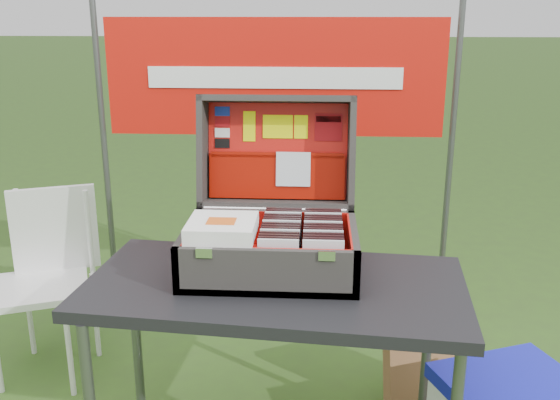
# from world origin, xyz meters

# --- Properties ---
(table) EXTENTS (1.27, 0.72, 0.76)m
(table) POSITION_xyz_m (0.08, -0.04, 0.38)
(table) COLOR black
(table) RESTS_ON ground
(table_top) EXTENTS (1.27, 0.72, 0.04)m
(table_top) POSITION_xyz_m (0.08, -0.04, 0.74)
(table_top) COLOR black
(table_top) RESTS_ON ground
(table_leg_bl) EXTENTS (0.04, 0.04, 0.72)m
(table_leg_bl) POSITION_xyz_m (-0.47, 0.21, 0.36)
(table_leg_bl) COLOR #59595B
(table_leg_bl) RESTS_ON ground
(table_leg_br) EXTENTS (0.04, 0.04, 0.72)m
(table_leg_br) POSITION_xyz_m (0.63, 0.21, 0.36)
(table_leg_br) COLOR #59595B
(table_leg_br) RESTS_ON ground
(suitcase) EXTENTS (0.57, 0.57, 0.54)m
(suitcase) POSITION_xyz_m (0.06, 0.11, 1.03)
(suitcase) COLOR #403C39
(suitcase) RESTS_ON table
(suitcase_base_bottom) EXTENTS (0.57, 0.41, 0.02)m
(suitcase_base_bottom) POSITION_xyz_m (0.06, 0.05, 0.77)
(suitcase_base_bottom) COLOR #403C39
(suitcase_base_bottom) RESTS_ON table_top
(suitcase_base_wall_front) EXTENTS (0.57, 0.02, 0.15)m
(suitcase_base_wall_front) POSITION_xyz_m (0.06, -0.14, 0.84)
(suitcase_base_wall_front) COLOR #403C39
(suitcase_base_wall_front) RESTS_ON table_top
(suitcase_base_wall_back) EXTENTS (0.57, 0.02, 0.15)m
(suitcase_base_wall_back) POSITION_xyz_m (0.06, 0.24, 0.84)
(suitcase_base_wall_back) COLOR #403C39
(suitcase_base_wall_back) RESTS_ON table_top
(suitcase_base_wall_left) EXTENTS (0.02, 0.41, 0.15)m
(suitcase_base_wall_left) POSITION_xyz_m (-0.21, 0.05, 0.84)
(suitcase_base_wall_left) COLOR #403C39
(suitcase_base_wall_left) RESTS_ON table_top
(suitcase_base_wall_right) EXTENTS (0.02, 0.41, 0.15)m
(suitcase_base_wall_right) POSITION_xyz_m (0.33, 0.05, 0.84)
(suitcase_base_wall_right) COLOR #403C39
(suitcase_base_wall_right) RESTS_ON table_top
(suitcase_liner_floor) EXTENTS (0.53, 0.36, 0.01)m
(suitcase_liner_floor) POSITION_xyz_m (0.06, 0.05, 0.79)
(suitcase_liner_floor) COLOR red
(suitcase_liner_floor) RESTS_ON suitcase_base_bottom
(suitcase_latch_left) EXTENTS (0.05, 0.01, 0.03)m
(suitcase_latch_left) POSITION_xyz_m (-0.12, -0.16, 0.91)
(suitcase_latch_left) COLOR silver
(suitcase_latch_left) RESTS_ON suitcase_base_wall_front
(suitcase_latch_right) EXTENTS (0.05, 0.01, 0.03)m
(suitcase_latch_right) POSITION_xyz_m (0.24, -0.16, 0.91)
(suitcase_latch_right) COLOR silver
(suitcase_latch_right) RESTS_ON suitcase_base_wall_front
(suitcase_hinge) EXTENTS (0.51, 0.02, 0.02)m
(suitcase_hinge) POSITION_xyz_m (0.06, 0.25, 0.92)
(suitcase_hinge) COLOR silver
(suitcase_hinge) RESTS_ON suitcase_base_wall_back
(suitcase_lid_back) EXTENTS (0.57, 0.09, 0.41)m
(suitcase_lid_back) POSITION_xyz_m (0.06, 0.43, 1.09)
(suitcase_lid_back) COLOR #403C39
(suitcase_lid_back) RESTS_ON suitcase_base_wall_back
(suitcase_lid_rim_far) EXTENTS (0.57, 0.15, 0.05)m
(suitcase_lid_rim_far) POSITION_xyz_m (0.06, 0.40, 1.29)
(suitcase_lid_rim_far) COLOR #403C39
(suitcase_lid_rim_far) RESTS_ON suitcase_lid_back
(suitcase_lid_rim_near) EXTENTS (0.57, 0.15, 0.05)m
(suitcase_lid_rim_near) POSITION_xyz_m (0.06, 0.33, 0.91)
(suitcase_lid_rim_near) COLOR #403C39
(suitcase_lid_rim_near) RESTS_ON suitcase_lid_back
(suitcase_lid_rim_left) EXTENTS (0.02, 0.22, 0.43)m
(suitcase_lid_rim_left) POSITION_xyz_m (-0.21, 0.36, 1.10)
(suitcase_lid_rim_left) COLOR #403C39
(suitcase_lid_rim_left) RESTS_ON suitcase_lid_back
(suitcase_lid_rim_right) EXTENTS (0.02, 0.22, 0.43)m
(suitcase_lid_rim_right) POSITION_xyz_m (0.33, 0.36, 1.10)
(suitcase_lid_rim_right) COLOR #403C39
(suitcase_lid_rim_right) RESTS_ON suitcase_lid_back
(suitcase_lid_liner) EXTENTS (0.52, 0.07, 0.36)m
(suitcase_lid_liner) POSITION_xyz_m (0.06, 0.41, 1.09)
(suitcase_lid_liner) COLOR red
(suitcase_lid_liner) RESTS_ON suitcase_lid_back
(suitcase_liner_wall_front) EXTENTS (0.53, 0.01, 0.13)m
(suitcase_liner_wall_front) POSITION_xyz_m (0.06, -0.13, 0.85)
(suitcase_liner_wall_front) COLOR red
(suitcase_liner_wall_front) RESTS_ON suitcase_base_bottom
(suitcase_liner_wall_back) EXTENTS (0.53, 0.01, 0.13)m
(suitcase_liner_wall_back) POSITION_xyz_m (0.06, 0.23, 0.85)
(suitcase_liner_wall_back) COLOR red
(suitcase_liner_wall_back) RESTS_ON suitcase_base_bottom
(suitcase_liner_wall_left) EXTENTS (0.01, 0.36, 0.13)m
(suitcase_liner_wall_left) POSITION_xyz_m (-0.20, 0.05, 0.85)
(suitcase_liner_wall_left) COLOR red
(suitcase_liner_wall_left) RESTS_ON suitcase_base_bottom
(suitcase_liner_wall_right) EXTENTS (0.01, 0.36, 0.13)m
(suitcase_liner_wall_right) POSITION_xyz_m (0.32, 0.05, 0.85)
(suitcase_liner_wall_right) COLOR red
(suitcase_liner_wall_right) RESTS_ON suitcase_base_bottom
(suitcase_lid_pocket) EXTENTS (0.51, 0.06, 0.17)m
(suitcase_lid_pocket) POSITION_xyz_m (0.06, 0.38, 1.00)
(suitcase_lid_pocket) COLOR #8A0C02
(suitcase_lid_pocket) RESTS_ON suitcase_lid_liner
(suitcase_pocket_edge) EXTENTS (0.50, 0.02, 0.02)m
(suitcase_pocket_edge) POSITION_xyz_m (0.06, 0.39, 1.09)
(suitcase_pocket_edge) COLOR #8A0C02
(suitcase_pocket_edge) RESTS_ON suitcase_lid_pocket
(suitcase_pocket_cd) EXTENTS (0.13, 0.03, 0.13)m
(suitcase_pocket_cd) POSITION_xyz_m (0.12, 0.37, 1.04)
(suitcase_pocket_cd) COLOR silver
(suitcase_pocket_cd) RESTS_ON suitcase_lid_pocket
(lid_sticker_cc_a) EXTENTS (0.06, 0.01, 0.03)m
(lid_sticker_cc_a) POSITION_xyz_m (-0.15, 0.43, 1.24)
(lid_sticker_cc_a) COLOR #1933B2
(lid_sticker_cc_a) RESTS_ON suitcase_lid_liner
(lid_sticker_cc_b) EXTENTS (0.06, 0.01, 0.03)m
(lid_sticker_cc_b) POSITION_xyz_m (-0.15, 0.43, 1.20)
(lid_sticker_cc_b) COLOR #9B0C10
(lid_sticker_cc_b) RESTS_ON suitcase_lid_liner
(lid_sticker_cc_c) EXTENTS (0.06, 0.01, 0.03)m
(lid_sticker_cc_c) POSITION_xyz_m (-0.15, 0.42, 1.16)
(lid_sticker_cc_c) COLOR white
(lid_sticker_cc_c) RESTS_ON suitcase_lid_liner
(lid_sticker_cc_d) EXTENTS (0.06, 0.01, 0.03)m
(lid_sticker_cc_d) POSITION_xyz_m (-0.15, 0.41, 1.12)
(lid_sticker_cc_d) COLOR black
(lid_sticker_cc_d) RESTS_ON suitcase_lid_liner
(lid_card_neon_tall) EXTENTS (0.05, 0.02, 0.11)m
(lid_card_neon_tall) POSITION_xyz_m (-0.05, 0.42, 1.19)
(lid_card_neon_tall) COLOR #DFE703
(lid_card_neon_tall) RESTS_ON suitcase_lid_liner
(lid_card_neon_main) EXTENTS (0.11, 0.02, 0.09)m
(lid_card_neon_main) POSITION_xyz_m (0.06, 0.42, 1.19)
(lid_card_neon_main) COLOR #DFE703
(lid_card_neon_main) RESTS_ON suitcase_lid_liner
(lid_card_neon_small) EXTENTS (0.05, 0.02, 0.09)m
(lid_card_neon_small) POSITION_xyz_m (0.15, 0.42, 1.19)
(lid_card_neon_small) COLOR #DFE703
(lid_card_neon_small) RESTS_ON suitcase_lid_liner
(lid_sticker_band) EXTENTS (0.10, 0.02, 0.10)m
(lid_sticker_band) POSITION_xyz_m (0.25, 0.42, 1.19)
(lid_sticker_band) COLOR #9B0C10
(lid_sticker_band) RESTS_ON suitcase_lid_liner
(lid_sticker_band_bar) EXTENTS (0.09, 0.01, 0.02)m
(lid_sticker_band_bar) POSITION_xyz_m (0.25, 0.43, 1.22)
(lid_sticker_band_bar) COLOR black
(lid_sticker_band_bar) RESTS_ON suitcase_lid_liner
(cd_left_0) EXTENTS (0.13, 0.01, 0.14)m
(cd_left_0) POSITION_xyz_m (0.10, -0.11, 0.86)
(cd_left_0) COLOR silver
(cd_left_0) RESTS_ON suitcase_liner_floor
(cd_left_1) EXTENTS (0.13, 0.01, 0.14)m
(cd_left_1) POSITION_xyz_m (0.10, -0.09, 0.86)
(cd_left_1) COLOR black
(cd_left_1) RESTS_ON suitcase_liner_floor
(cd_left_2) EXTENTS (0.13, 0.01, 0.14)m
(cd_left_2) POSITION_xyz_m (0.10, -0.06, 0.86)
(cd_left_2) COLOR black
(cd_left_2) RESTS_ON suitcase_liner_floor
(cd_left_3) EXTENTS (0.13, 0.01, 0.14)m
(cd_left_3) POSITION_xyz_m (0.10, -0.04, 0.86)
(cd_left_3) COLOR black
(cd_left_3) RESTS_ON suitcase_liner_floor
(cd_left_4) EXTENTS (0.13, 0.01, 0.14)m
(cd_left_4) POSITION_xyz_m (0.10, -0.02, 0.86)
(cd_left_4) COLOR silver
(cd_left_4) RESTS_ON suitcase_liner_floor
(cd_left_5) EXTENTS (0.13, 0.01, 0.14)m
(cd_left_5) POSITION_xyz_m (0.10, 0.00, 0.86)
(cd_left_5) COLOR black
(cd_left_5) RESTS_ON suitcase_liner_floor
(cd_left_6) EXTENTS (0.13, 0.01, 0.14)m
(cd_left_6) POSITION_xyz_m (0.10, 0.03, 0.86)
(cd_left_6) COLOR black
(cd_left_6) RESTS_ON suitcase_liner_floor
(cd_left_7) EXTENTS (0.13, 0.01, 0.14)m
(cd_left_7) POSITION_xyz_m (0.10, 0.05, 0.86)
(cd_left_7) COLOR black
(cd_left_7) RESTS_ON suitcase_liner_floor
(cd_left_8) EXTENTS (0.13, 0.01, 0.14)m
(cd_left_8) POSITION_xyz_m (0.10, 0.07, 0.86)
(cd_left_8) COLOR silver
(cd_left_8) RESTS_ON suitcase_liner_floor
(cd_left_9) EXTENTS (0.13, 0.01, 0.14)m
(cd_left_9) POSITION_xyz_m (0.10, 0.09, 0.86)
(cd_left_9) COLOR black
(cd_left_9) RESTS_ON suitcase_liner_floor
(cd_left_10) EXTENTS (0.13, 0.01, 0.14)m
(cd_left_10) POSITION_xyz_m (0.10, 0.12, 0.86)
(cd_left_10) COLOR black
(cd_left_10) RESTS_ON suitcase_liner_floor
(cd_left_11) EXTENTS (0.13, 0.01, 0.14)m
(cd_left_11) POSITION_xyz_m (0.10, 0.14, 0.86)
(cd_left_11) COLOR black
(cd_left_11) RESTS_ON suitcase_liner_floor
(cd_left_12) EXTENTS (0.13, 0.01, 0.14)m
(cd_left_12) POSITION_xyz_m (0.10, 0.16, 0.86)
(cd_left_12) COLOR silver
(cd_left_12) RESTS_ON suitcase_liner_floor
(cd_left_13) EXTENTS (0.13, 0.01, 0.14)m
(cd_left_13) POSITION_xyz_m (0.10, 0.18, 0.86)
(cd_left_13) COLOR black
(cd_left_13) RESTS_ON suitcase_liner_floor
(cd_left_14) EXTENTS (0.13, 0.01, 0.14)m
(cd_left_14) POSITION_xyz_m (0.10, 0.21, 0.86)
(cd_left_14) COLOR black
(cd_left_14) RESTS_ON suitcase_liner_floor
(cd_right_0) EXTENTS (0.13, 0.01, 0.14)m
(cd_right_0) POSITION_xyz_m (0.23, -0.11, 0.86)
(cd_right_0) COLOR silver
(cd_right_0) RESTS_ON suitcase_liner_floor
(cd_right_1) EXTENTS (0.13, 0.01, 0.14)m
(cd_right_1) POSITION_xyz_m (0.23, -0.09, 0.86)
(cd_right_1) COLOR black
(cd_right_1) RESTS_ON suitcase_liner_floor
(cd_right_2) EXTENTS (0.13, 0.01, 0.14)m
(cd_right_2) POSITION_xyz_m (0.23, -0.06, 0.86)
(cd_right_2) COLOR black
(cd_right_2) RESTS_ON suitcase_liner_floor
(cd_right_3) EXTENTS (0.13, 0.01, 0.14)m
(cd_right_3) POSITION_xyz_m (0.23, -0.04, 0.86)
(cd_right_3) COLOR black
(cd_right_3) RESTS_ON suitcase_liner_floor
(cd_right_4) EXTENTS (0.13, 0.01, 0.14)m
(cd_right_4) POSITION_xyz_m (0.23, -0.02, 0.86)
(cd_right_4) COLOR silver
(cd_right_4) RESTS_ON suitcase_liner_floor
(cd_right_5) EXTENTS (0.13, 0.01, 0.14)m
(cd_right_5) POSITION_xyz_m (0.23, 0.00, 0.86)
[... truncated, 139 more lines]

